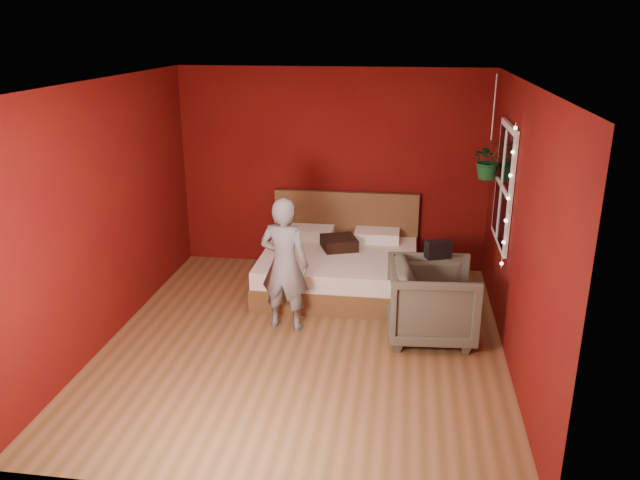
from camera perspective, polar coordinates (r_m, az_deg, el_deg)
The scene contains 10 objects.
floor at distance 6.49m, azimuth -1.41°, elevation -9.29°, with size 4.50×4.50×0.00m, color #8D5D38.
room_walls at distance 5.88m, azimuth -1.54°, elevation 5.27°, with size 4.04×4.54×2.62m.
window at distance 6.79m, azimuth 16.44°, elevation 4.82°, with size 0.05×0.97×1.27m.
fairy_lights at distance 6.28m, azimuth 16.83°, elevation 3.67°, with size 0.04×0.04×1.45m.
bed at distance 7.69m, azimuth 1.83°, elevation -2.39°, with size 1.88×1.60×1.04m.
person at distance 6.51m, azimuth -3.27°, elevation -2.25°, with size 0.52×0.34×1.44m, color gray.
armchair at distance 6.51m, azimuth 10.20°, elevation -5.52°, with size 0.86×0.89×0.81m, color #5B5B48.
handbag at distance 6.51m, azimuth 10.76°, elevation -0.84°, with size 0.26×0.13×0.18m, color black.
throw_pillow at distance 7.67m, azimuth 1.75°, elevation -0.27°, with size 0.40×0.40×0.14m, color black.
hanging_plant at distance 7.05m, azimuth 15.22°, elevation 7.11°, with size 0.45×0.41×1.11m.
Camera 1 is at (0.96, -5.63, 3.08)m, focal length 35.00 mm.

